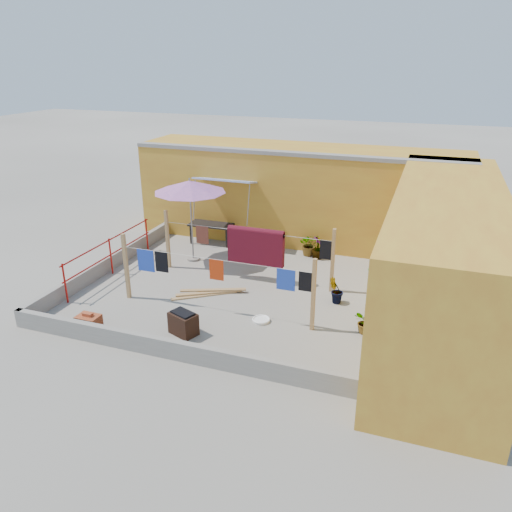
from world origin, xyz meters
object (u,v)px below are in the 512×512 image
(outdoor_table, at_px, (212,225))
(green_hose, at_px, (377,270))
(water_jug_a, at_px, (374,297))
(patio_umbrella, at_px, (190,187))
(water_jug_b, at_px, (382,271))
(plant_back_a, at_px, (309,244))
(brick_stack, at_px, (89,323))
(brazier, at_px, (183,323))
(white_basin, at_px, (261,320))

(outdoor_table, distance_m, green_hose, 5.75)
(outdoor_table, relative_size, water_jug_a, 4.10)
(patio_umbrella, xyz_separation_m, water_jug_b, (5.77, 0.73, -2.21))
(water_jug_b, height_order, plant_back_a, plant_back_a)
(water_jug_a, bearing_deg, plant_back_a, 131.60)
(water_jug_b, bearing_deg, brick_stack, -138.00)
(green_hose, distance_m, plant_back_a, 2.35)
(water_jug_a, height_order, plant_back_a, plant_back_a)
(brick_stack, xyz_separation_m, water_jug_b, (6.12, 5.51, -0.05))
(brick_stack, relative_size, plant_back_a, 0.73)
(outdoor_table, height_order, brick_stack, outdoor_table)
(water_jug_b, bearing_deg, brazier, -128.93)
(brick_stack, bearing_deg, water_jug_a, 30.99)
(outdoor_table, height_order, plant_back_a, plant_back_a)
(white_basin, xyz_separation_m, green_hose, (2.29, 4.07, -0.00))
(outdoor_table, relative_size, plant_back_a, 2.08)
(plant_back_a, bearing_deg, water_jug_a, -48.40)
(water_jug_b, distance_m, green_hose, 0.39)
(green_hose, bearing_deg, brazier, -125.94)
(white_basin, bearing_deg, water_jug_a, 37.93)
(brick_stack, height_order, plant_back_a, plant_back_a)
(water_jug_a, distance_m, water_jug_b, 1.83)
(brick_stack, relative_size, white_basin, 1.20)
(outdoor_table, bearing_deg, green_hose, -5.65)
(patio_umbrella, distance_m, brick_stack, 5.25)
(outdoor_table, bearing_deg, white_basin, -53.73)
(patio_umbrella, bearing_deg, outdoor_table, 93.00)
(brick_stack, xyz_separation_m, white_basin, (3.66, 1.76, -0.16))
(outdoor_table, relative_size, green_hose, 2.75)
(brazier, bearing_deg, outdoor_table, 108.16)
(white_basin, xyz_separation_m, water_jug_a, (2.45, 1.91, 0.12))
(brazier, relative_size, green_hose, 1.34)
(patio_umbrella, distance_m, plant_back_a, 4.22)
(green_hose, bearing_deg, outdoor_table, 174.35)
(white_basin, distance_m, plant_back_a, 4.65)
(outdoor_table, bearing_deg, brick_stack, -92.33)
(green_hose, bearing_deg, brick_stack, -135.55)
(patio_umbrella, distance_m, green_hose, 6.16)
(patio_umbrella, distance_m, white_basin, 5.05)
(outdoor_table, distance_m, brick_stack, 6.42)
(brick_stack, relative_size, water_jug_a, 1.43)
(brazier, relative_size, white_basin, 1.68)
(brazier, xyz_separation_m, water_jug_b, (3.96, 4.90, -0.12))
(brick_stack, distance_m, plant_back_a, 7.39)
(patio_umbrella, height_order, brick_stack, patio_umbrella)
(patio_umbrella, height_order, green_hose, patio_umbrella)
(brazier, relative_size, water_jug_a, 2.00)
(brazier, distance_m, water_jug_b, 6.30)
(brick_stack, distance_m, water_jug_a, 7.13)
(brazier, xyz_separation_m, green_hose, (3.79, 5.23, -0.24))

